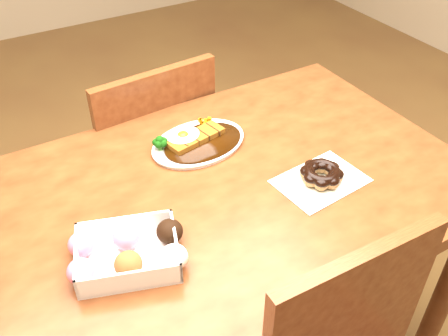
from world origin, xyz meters
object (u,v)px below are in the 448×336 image
donut_box (127,252)px  pon_de_ring (321,175)px  chair_far (146,159)px  katsu_curry_plate (196,141)px  table (227,213)px

donut_box → pon_de_ring: size_ratio=1.10×
chair_far → pon_de_ring: chair_far is taller
chair_far → donut_box: (-0.29, -0.64, 0.30)m
chair_far → pon_de_ring: bearing=104.4°
katsu_curry_plate → chair_far: bearing=93.8°
table → chair_far: bearing=91.4°
donut_box → pon_de_ring: bearing=0.2°
table → donut_box: bearing=-160.1°
chair_far → donut_box: chair_far is taller
table → donut_box: size_ratio=4.77×
table → donut_box: donut_box is taller
katsu_curry_plate → donut_box: donut_box is taller
table → katsu_curry_plate: 0.21m
table → pon_de_ring: size_ratio=5.25×
chair_far → pon_de_ring: 0.74m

